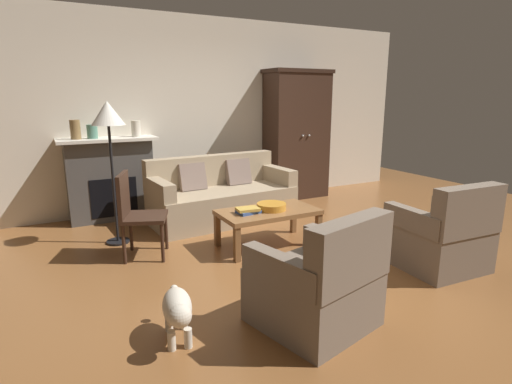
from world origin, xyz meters
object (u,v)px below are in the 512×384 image
at_px(side_chair_wooden, 135,210).
at_px(dog, 178,309).
at_px(book_stack, 248,210).
at_px(armchair_near_left, 318,286).
at_px(mantel_vase_cream, 136,129).
at_px(fruit_bowl, 271,206).
at_px(armchair_near_right, 441,237).
at_px(mantel_vase_jade, 92,132).
at_px(mantel_vase_bronze, 75,130).
at_px(floor_lamp, 108,122).
at_px(coffee_table, 268,215).
at_px(fireplace, 111,178).
at_px(armoire, 296,135).
at_px(couch, 221,197).

xyz_separation_m(side_chair_wooden, dog, (-0.09, -1.70, -0.27)).
height_order(book_stack, armchair_near_left, armchair_near_left).
relative_size(mantel_vase_cream, dog, 0.38).
relative_size(fruit_bowl, armchair_near_left, 0.35).
bearing_deg(armchair_near_right, mantel_vase_jade, 130.50).
relative_size(book_stack, armchair_near_left, 0.29).
xyz_separation_m(book_stack, side_chair_wooden, (-1.12, 0.38, 0.06)).
bearing_deg(book_stack, mantel_vase_bronze, 128.15).
distance_m(book_stack, floor_lamp, 1.80).
bearing_deg(armchair_near_left, mantel_vase_cream, 98.21).
xyz_separation_m(coffee_table, book_stack, (-0.26, -0.01, 0.09)).
distance_m(fireplace, mantel_vase_cream, 0.76).
distance_m(mantel_vase_bronze, armchair_near_right, 4.47).
distance_m(book_stack, dog, 1.81).
bearing_deg(mantel_vase_bronze, mantel_vase_jade, 0.00).
distance_m(fruit_bowl, mantel_vase_cream, 2.30).
bearing_deg(mantel_vase_jade, armoire, -1.10).
bearing_deg(fireplace, mantel_vase_cream, -2.70).
height_order(coffee_table, fruit_bowl, fruit_bowl).
bearing_deg(side_chair_wooden, armchair_near_left, -65.97).
relative_size(fireplace, couch, 0.64).
bearing_deg(floor_lamp, book_stack, -36.48).
xyz_separation_m(armchair_near_right, floor_lamp, (-2.69, 2.23, 1.07)).
bearing_deg(floor_lamp, mantel_vase_jade, 93.70).
distance_m(mantel_vase_cream, dog, 3.42).
height_order(mantel_vase_cream, dog, mantel_vase_cream).
bearing_deg(couch, fireplace, 150.66).
xyz_separation_m(fireplace, armchair_near_right, (2.57, -3.24, -0.25)).
bearing_deg(armchair_near_left, couch, 81.40).
bearing_deg(mantel_vase_cream, armchair_near_right, -55.77).
height_order(book_stack, floor_lamp, floor_lamp).
distance_m(fruit_bowl, floor_lamp, 2.01).
xyz_separation_m(mantel_vase_bronze, side_chair_wooden, (0.38, -1.53, -0.73)).
bearing_deg(fruit_bowl, couch, 95.29).
height_order(armoire, mantel_vase_bronze, armoire).
xyz_separation_m(mantel_vase_cream, armchair_near_right, (2.19, -3.22, -0.91)).
xyz_separation_m(couch, fruit_bowl, (0.11, -1.18, 0.14)).
bearing_deg(coffee_table, book_stack, -177.00).
bearing_deg(mantel_vase_cream, floor_lamp, -116.44).
bearing_deg(book_stack, mantel_vase_cream, 111.19).
height_order(fireplace, coffee_table, fireplace).
relative_size(fireplace, floor_lamp, 0.78).
relative_size(armoire, side_chair_wooden, 2.30).
bearing_deg(armchair_near_left, fireplace, 104.10).
xyz_separation_m(armchair_near_left, side_chair_wooden, (-0.88, 1.98, 0.20)).
bearing_deg(mantel_vase_cream, mantel_vase_jade, 180.00).
bearing_deg(couch, mantel_vase_cream, 142.31).
xyz_separation_m(mantel_vase_bronze, dog, (0.29, -3.24, -1.00)).
distance_m(mantel_vase_bronze, dog, 3.40).
xyz_separation_m(armoire, fruit_bowl, (-1.53, -1.84, -0.58)).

